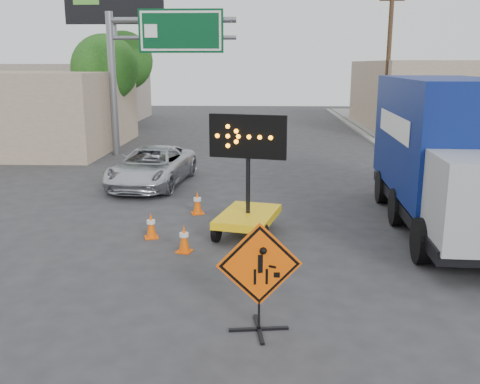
# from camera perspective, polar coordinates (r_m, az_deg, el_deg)

# --- Properties ---
(ground) EXTENTS (100.00, 100.00, 0.00)m
(ground) POSITION_cam_1_polar(r_m,az_deg,el_deg) (9.22, -2.68, -14.96)
(ground) COLOR #2D2D30
(ground) RESTS_ON ground
(curb_right) EXTENTS (0.40, 60.00, 0.12)m
(curb_right) POSITION_cam_1_polar(r_m,az_deg,el_deg) (24.35, 17.71, 2.60)
(curb_right) COLOR gray
(curb_right) RESTS_ON ground
(sidewalk_right) EXTENTS (4.00, 60.00, 0.15)m
(sidewalk_right) POSITION_cam_1_polar(r_m,az_deg,el_deg) (25.05, 22.79, 2.51)
(sidewalk_right) COLOR gray
(sidewalk_right) RESTS_ON ground
(storefront_left_far) EXTENTS (12.00, 10.00, 4.40)m
(storefront_left_far) POSITION_cam_1_polar(r_m,az_deg,el_deg) (44.98, -18.42, 10.03)
(storefront_left_far) COLOR #A19586
(storefront_left_far) RESTS_ON ground
(building_right_far) EXTENTS (10.00, 14.00, 4.60)m
(building_right_far) POSITION_cam_1_polar(r_m,az_deg,el_deg) (40.05, 20.48, 9.67)
(building_right_far) COLOR tan
(building_right_far) RESTS_ON ground
(highway_gantry) EXTENTS (6.18, 0.38, 6.90)m
(highway_gantry) POSITION_cam_1_polar(r_m,az_deg,el_deg) (26.55, -9.20, 14.80)
(highway_gantry) COLOR slate
(highway_gantry) RESTS_ON ground
(billboard) EXTENTS (6.10, 0.54, 9.85)m
(billboard) POSITION_cam_1_polar(r_m,az_deg,el_deg) (35.27, -13.25, 17.97)
(billboard) COLOR slate
(billboard) RESTS_ON ground
(utility_pole_far) EXTENTS (1.80, 0.26, 9.00)m
(utility_pole_far) POSITION_cam_1_polar(r_m,az_deg,el_deg) (32.88, 15.55, 13.53)
(utility_pole_far) COLOR #48311F
(utility_pole_far) RESTS_ON ground
(tree_left_near) EXTENTS (3.71, 3.71, 6.03)m
(tree_left_near) POSITION_cam_1_polar(r_m,az_deg,el_deg) (31.32, -14.21, 12.68)
(tree_left_near) COLOR #48311F
(tree_left_near) RESTS_ON ground
(tree_left_far) EXTENTS (4.10, 4.10, 6.66)m
(tree_left_far) POSITION_cam_1_polar(r_m,az_deg,el_deg) (39.30, -12.34, 13.49)
(tree_left_far) COLOR #48311F
(tree_left_far) RESTS_ON ground
(construction_sign) EXTENTS (1.43, 1.02, 1.90)m
(construction_sign) POSITION_cam_1_polar(r_m,az_deg,el_deg) (8.93, 2.07, -8.84)
(construction_sign) COLOR black
(construction_sign) RESTS_ON ground
(arrow_board) EXTENTS (1.97, 2.48, 3.17)m
(arrow_board) POSITION_cam_1_polar(r_m,az_deg,el_deg) (13.97, 0.85, -1.82)
(arrow_board) COLOR yellow
(arrow_board) RESTS_ON ground
(pickup_truck) EXTENTS (2.92, 5.31, 1.41)m
(pickup_truck) POSITION_cam_1_polar(r_m,az_deg,el_deg) (20.01, -9.37, 2.70)
(pickup_truck) COLOR silver
(pickup_truck) RESTS_ON ground
(box_truck) EXTENTS (3.06, 8.60, 4.03)m
(box_truck) POSITION_cam_1_polar(r_m,az_deg,el_deg) (15.46, 21.08, 3.03)
(box_truck) COLOR black
(box_truck) RESTS_ON ground
(cone_a) EXTENTS (0.43, 0.43, 0.68)m
(cone_a) POSITION_cam_1_polar(r_m,az_deg,el_deg) (12.86, -5.99, -4.94)
(cone_a) COLOR #FC5705
(cone_a) RESTS_ON ground
(cone_b) EXTENTS (0.42, 0.42, 0.68)m
(cone_b) POSITION_cam_1_polar(r_m,az_deg,el_deg) (14.00, -9.47, -3.52)
(cone_b) COLOR #FC5705
(cone_b) RESTS_ON ground
(cone_c) EXTENTS (0.46, 0.46, 0.70)m
(cone_c) POSITION_cam_1_polar(r_m,az_deg,el_deg) (16.07, -4.57, -1.10)
(cone_c) COLOR #FC5705
(cone_c) RESTS_ON ground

